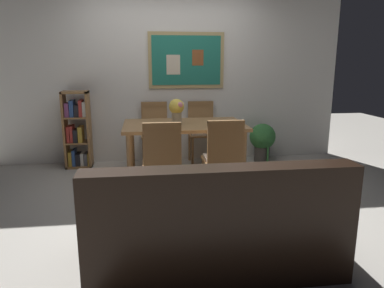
{
  "coord_description": "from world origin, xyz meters",
  "views": [
    {
      "loc": [
        -0.39,
        -3.88,
        1.49
      ],
      "look_at": [
        0.09,
        -0.24,
        0.65
      ],
      "focal_mm": 33.71,
      "sensor_mm": 36.0,
      "label": 1
    }
  ],
  "objects_px": {
    "bookshelf": "(78,132)",
    "tv_remote": "(215,122)",
    "flower_vase": "(176,109)",
    "dining_chair_far_left": "(155,128)",
    "leather_couch": "(213,227)",
    "potted_ivy": "(262,140)",
    "dining_table": "(184,131)",
    "dining_chair_far_right": "(202,127)",
    "dining_chair_near_left": "(162,157)",
    "dining_chair_near_right": "(223,154)"
  },
  "relations": [
    {
      "from": "potted_ivy",
      "to": "flower_vase",
      "type": "bearing_deg",
      "value": -151.15
    },
    {
      "from": "dining_table",
      "to": "dining_chair_far_right",
      "type": "distance_m",
      "value": 0.91
    },
    {
      "from": "flower_vase",
      "to": "bookshelf",
      "type": "bearing_deg",
      "value": 148.21
    },
    {
      "from": "dining_chair_far_left",
      "to": "leather_couch",
      "type": "distance_m",
      "value": 2.89
    },
    {
      "from": "tv_remote",
      "to": "dining_chair_far_left",
      "type": "bearing_deg",
      "value": 130.29
    },
    {
      "from": "dining_chair_far_left",
      "to": "tv_remote",
      "type": "relative_size",
      "value": 5.66
    },
    {
      "from": "dining_table",
      "to": "bookshelf",
      "type": "bearing_deg",
      "value": 151.28
    },
    {
      "from": "dining_table",
      "to": "bookshelf",
      "type": "distance_m",
      "value": 1.65
    },
    {
      "from": "leather_couch",
      "to": "bookshelf",
      "type": "distance_m",
      "value": 3.17
    },
    {
      "from": "dining_table",
      "to": "dining_chair_far_right",
      "type": "bearing_deg",
      "value": 66.69
    },
    {
      "from": "dining_chair_far_left",
      "to": "leather_couch",
      "type": "bearing_deg",
      "value": -83.46
    },
    {
      "from": "dining_chair_near_right",
      "to": "flower_vase",
      "type": "xyz_separation_m",
      "value": [
        -0.43,
        0.75,
        0.39
      ]
    },
    {
      "from": "leather_couch",
      "to": "potted_ivy",
      "type": "bearing_deg",
      "value": 64.88
    },
    {
      "from": "bookshelf",
      "to": "potted_ivy",
      "type": "bearing_deg",
      "value": -1.62
    },
    {
      "from": "dining_chair_near_right",
      "to": "dining_chair_near_left",
      "type": "relative_size",
      "value": 1.0
    },
    {
      "from": "bookshelf",
      "to": "tv_remote",
      "type": "xyz_separation_m",
      "value": [
        1.83,
        -0.82,
        0.24
      ]
    },
    {
      "from": "dining_chair_near_left",
      "to": "leather_couch",
      "type": "distance_m",
      "value": 1.25
    },
    {
      "from": "dining_chair_near_right",
      "to": "flower_vase",
      "type": "relative_size",
      "value": 2.9
    },
    {
      "from": "dining_chair_near_left",
      "to": "leather_couch",
      "type": "relative_size",
      "value": 0.51
    },
    {
      "from": "bookshelf",
      "to": "tv_remote",
      "type": "height_order",
      "value": "bookshelf"
    },
    {
      "from": "dining_chair_far_right",
      "to": "dining_chair_far_left",
      "type": "height_order",
      "value": "same"
    },
    {
      "from": "leather_couch",
      "to": "tv_remote",
      "type": "bearing_deg",
      "value": 78.62
    },
    {
      "from": "dining_chair_near_right",
      "to": "bookshelf",
      "type": "height_order",
      "value": "bookshelf"
    },
    {
      "from": "dining_table",
      "to": "dining_chair_far_left",
      "type": "bearing_deg",
      "value": 112.32
    },
    {
      "from": "dining_chair_near_right",
      "to": "dining_chair_near_left",
      "type": "bearing_deg",
      "value": -175.88
    },
    {
      "from": "potted_ivy",
      "to": "flower_vase",
      "type": "xyz_separation_m",
      "value": [
        -1.37,
        -0.76,
        0.59
      ]
    },
    {
      "from": "flower_vase",
      "to": "tv_remote",
      "type": "height_order",
      "value": "flower_vase"
    },
    {
      "from": "dining_chair_far_left",
      "to": "dining_chair_near_left",
      "type": "distance_m",
      "value": 1.67
    },
    {
      "from": "dining_chair_far_right",
      "to": "leather_couch",
      "type": "relative_size",
      "value": 0.51
    },
    {
      "from": "dining_chair_near_right",
      "to": "flower_vase",
      "type": "distance_m",
      "value": 0.95
    },
    {
      "from": "leather_couch",
      "to": "bookshelf",
      "type": "bearing_deg",
      "value": 116.83
    },
    {
      "from": "dining_table",
      "to": "bookshelf",
      "type": "height_order",
      "value": "bookshelf"
    },
    {
      "from": "dining_chair_near_right",
      "to": "dining_chair_far_right",
      "type": "height_order",
      "value": "same"
    },
    {
      "from": "dining_chair_near_right",
      "to": "dining_chair_far_right",
      "type": "relative_size",
      "value": 1.0
    },
    {
      "from": "dining_chair_near_left",
      "to": "tv_remote",
      "type": "bearing_deg",
      "value": 48.66
    },
    {
      "from": "leather_couch",
      "to": "potted_ivy",
      "type": "relative_size",
      "value": 3.09
    },
    {
      "from": "dining_chair_far_left",
      "to": "bookshelf",
      "type": "relative_size",
      "value": 0.83
    },
    {
      "from": "dining_table",
      "to": "dining_chair_far_right",
      "type": "height_order",
      "value": "dining_chair_far_right"
    },
    {
      "from": "dining_chair_near_left",
      "to": "dining_chair_far_left",
      "type": "bearing_deg",
      "value": 90.67
    },
    {
      "from": "dining_chair_far_right",
      "to": "potted_ivy",
      "type": "height_order",
      "value": "dining_chair_far_right"
    },
    {
      "from": "tv_remote",
      "to": "bookshelf",
      "type": "bearing_deg",
      "value": 155.89
    },
    {
      "from": "dining_chair_near_left",
      "to": "flower_vase",
      "type": "height_order",
      "value": "flower_vase"
    },
    {
      "from": "dining_chair_far_right",
      "to": "flower_vase",
      "type": "height_order",
      "value": "flower_vase"
    },
    {
      "from": "dining_chair_near_right",
      "to": "dining_chair_near_left",
      "type": "distance_m",
      "value": 0.66
    },
    {
      "from": "bookshelf",
      "to": "flower_vase",
      "type": "distance_m",
      "value": 1.63
    },
    {
      "from": "bookshelf",
      "to": "leather_couch",
      "type": "bearing_deg",
      "value": -63.17
    },
    {
      "from": "dining_chair_far_left",
      "to": "tv_remote",
      "type": "height_order",
      "value": "dining_chair_far_left"
    },
    {
      "from": "dining_chair_near_right",
      "to": "tv_remote",
      "type": "distance_m",
      "value": 0.79
    },
    {
      "from": "dining_chair_far_left",
      "to": "dining_chair_near_left",
      "type": "relative_size",
      "value": 1.0
    },
    {
      "from": "leather_couch",
      "to": "bookshelf",
      "type": "xyz_separation_m",
      "value": [
        -1.43,
        2.82,
        0.2
      ]
    }
  ]
}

